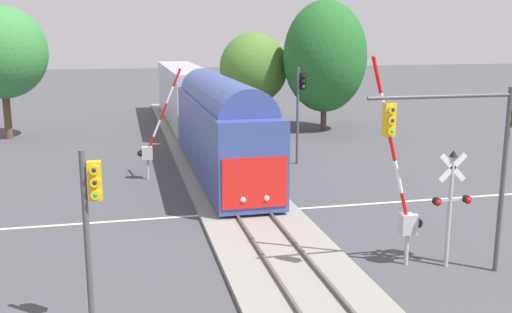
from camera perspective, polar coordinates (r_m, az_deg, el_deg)
ground_plane at (r=25.84m, az=-0.79°, el=-5.47°), size 220.00×220.00×0.00m
road_centre_stripe at (r=25.84m, az=-0.79°, el=-5.46°), size 44.00×0.20×0.01m
railway_track at (r=25.81m, az=-0.79°, el=-5.26°), size 4.40×80.00×0.32m
commuter_train at (r=40.91m, az=-5.59°, el=4.97°), size 3.04×37.99×5.16m
crossing_gate_near at (r=20.12m, az=14.35°, el=-4.47°), size 2.10×0.40×7.07m
crossing_signal_mast at (r=20.32m, az=18.54°, el=-3.76°), size 1.36×0.44×4.02m
crossing_gate_far at (r=31.66m, az=-10.31°, el=1.22°), size 2.47×0.40×5.94m
traffic_signal_near_left at (r=15.45m, az=-15.82°, el=-5.26°), size 0.53×0.38×4.90m
traffic_signal_far_side at (r=34.70m, az=4.33°, el=5.54°), size 0.53×0.38×5.79m
traffic_signal_near_right at (r=19.29m, az=20.15°, el=1.97°), size 5.24×0.38×6.11m
pine_left_background at (r=46.77m, az=-23.61°, el=9.31°), size 6.47×6.47×9.76m
elm_centre_background at (r=49.68m, az=-0.22°, el=8.64°), size 5.75×5.75×7.84m
oak_far_right at (r=47.37m, az=6.76°, el=9.68°), size 6.64×6.64×10.34m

